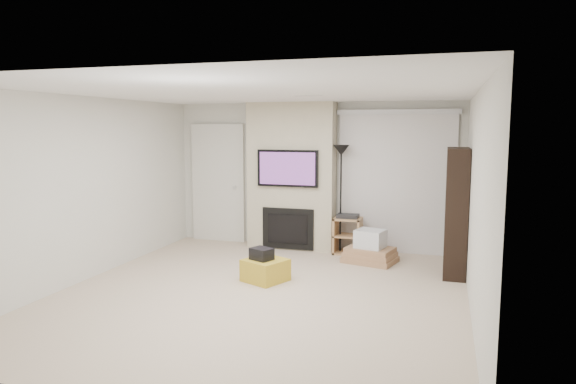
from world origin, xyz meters
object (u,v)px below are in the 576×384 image
(box_stack, at_px, (370,250))
(ottoman, at_px, (265,270))
(av_stand, at_px, (348,233))
(floor_lamp, at_px, (341,168))
(bookshelf, at_px, (456,212))

(box_stack, bearing_deg, ottoman, -131.20)
(av_stand, bearing_deg, floor_lamp, 167.72)
(ottoman, height_order, floor_lamp, floor_lamp)
(ottoman, relative_size, av_stand, 0.76)
(av_stand, xyz_separation_m, bookshelf, (1.67, -0.76, 0.55))
(floor_lamp, bearing_deg, box_stack, -39.85)
(floor_lamp, bearing_deg, ottoman, -109.36)
(box_stack, xyz_separation_m, bookshelf, (1.24, -0.31, 0.71))
(ottoman, distance_m, floor_lamp, 2.36)
(ottoman, xyz_separation_m, floor_lamp, (0.66, 1.88, 1.26))
(floor_lamp, xyz_separation_m, box_stack, (0.57, -0.47, -1.22))
(ottoman, xyz_separation_m, av_stand, (0.79, 1.85, 0.20))
(bookshelf, bearing_deg, floor_lamp, 156.38)
(av_stand, bearing_deg, box_stack, -45.48)
(floor_lamp, distance_m, av_stand, 1.08)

